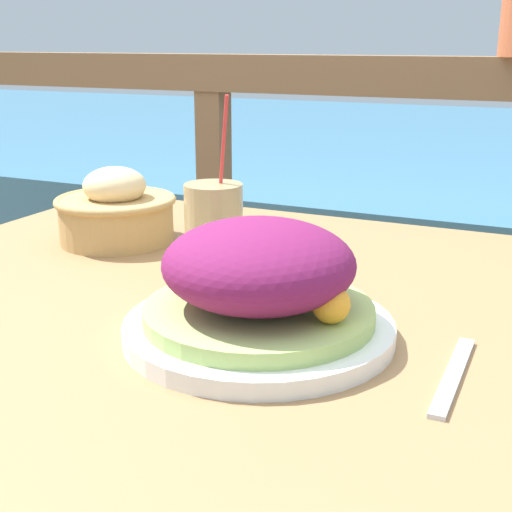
% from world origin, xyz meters
% --- Properties ---
extents(patio_table, '(1.00, 0.93, 0.71)m').
position_xyz_m(patio_table, '(0.00, 0.00, 0.61)').
color(patio_table, '#997047').
rests_on(patio_table, ground_plane).
extents(railing_fence, '(2.80, 0.08, 0.99)m').
position_xyz_m(railing_fence, '(0.00, 0.88, 0.71)').
color(railing_fence, brown).
rests_on(railing_fence, ground_plane).
extents(sea_backdrop, '(12.00, 4.00, 0.49)m').
position_xyz_m(sea_backdrop, '(0.00, 3.38, 0.25)').
color(sea_backdrop, teal).
rests_on(sea_backdrop, ground_plane).
extents(salad_plate, '(0.30, 0.30, 0.13)m').
position_xyz_m(salad_plate, '(0.12, -0.10, 0.76)').
color(salad_plate, white).
rests_on(salad_plate, patio_table).
extents(drink_glass, '(0.08, 0.08, 0.25)m').
position_xyz_m(drink_glass, '(-0.03, 0.08, 0.77)').
color(drink_glass, tan).
rests_on(drink_glass, patio_table).
extents(bread_basket, '(0.19, 0.19, 0.12)m').
position_xyz_m(bread_basket, '(-0.25, 0.16, 0.76)').
color(bread_basket, tan).
rests_on(bread_basket, patio_table).
extents(fork, '(0.02, 0.18, 0.00)m').
position_xyz_m(fork, '(0.34, -0.11, 0.71)').
color(fork, silver).
rests_on(fork, patio_table).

